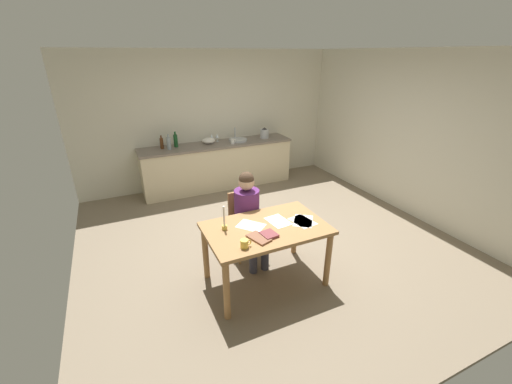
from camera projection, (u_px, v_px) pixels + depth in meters
The scene contains 24 objects.
ground_plane at pixel (268, 240), 4.69m from camera, with size 5.20×5.20×0.04m, color #7A6B56.
wall_back at pixel (210, 120), 6.32m from camera, with size 5.20×0.12×2.60m, color beige.
wall_right at pixel (411, 135), 5.16m from camera, with size 0.12×5.20×2.60m, color beige.
kitchen_counter at pixel (218, 165), 6.37m from camera, with size 2.99×0.64×0.90m.
dining_table at pixel (266, 235), 3.58m from camera, with size 1.35×0.85×0.74m.
chair_at_table at pixel (245, 221), 4.20m from camera, with size 0.40×0.40×0.86m.
person_seated at pixel (249, 212), 4.00m from camera, with size 0.32×0.59×1.19m.
coffee_mug at pixel (245, 244), 3.14m from camera, with size 0.12×0.08×0.09m.
candlestick at pixel (224, 223), 3.45m from camera, with size 0.06×0.06×0.28m.
book_magazine at pixel (269, 235), 3.35m from camera, with size 0.15×0.17×0.03m, color brown.
book_cookery at pixel (259, 238), 3.30m from camera, with size 0.15×0.25×0.02m, color brown.
paper_letter at pixel (303, 221), 3.65m from camera, with size 0.21×0.30×0.00m, color white.
paper_bill at pixel (251, 226), 3.55m from camera, with size 0.21×0.30×0.00m, color white.
paper_envelope at pixel (303, 221), 3.66m from camera, with size 0.21×0.30×0.00m, color white.
paper_receipt at pixel (278, 221), 3.65m from camera, with size 0.21×0.30×0.00m, color white.
sink_unit at pixel (238, 140), 6.35m from camera, with size 0.36×0.36×0.24m.
bottle_oil at pixel (162, 143), 5.81m from camera, with size 0.06×0.06×0.24m.
bottle_vinegar at pixel (169, 143), 5.75m from camera, with size 0.08×0.08×0.28m.
bottle_wine_red at pixel (176, 141), 5.91m from camera, with size 0.07×0.07×0.29m.
mixing_bowl at pixel (209, 141), 6.16m from camera, with size 0.25×0.25×0.11m, color white.
stovetop_kettle at pixel (264, 133), 6.54m from camera, with size 0.18×0.18×0.22m.
wine_glass_near_sink at pixel (217, 136), 6.29m from camera, with size 0.07×0.07×0.15m.
wine_glass_by_kettle at pixel (212, 137), 6.24m from camera, with size 0.07×0.07×0.15m.
teacup_on_counter at pixel (233, 141), 6.14m from camera, with size 0.11×0.07×0.09m.
Camera 1 is at (-1.84, -3.57, 2.52)m, focal length 22.22 mm.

